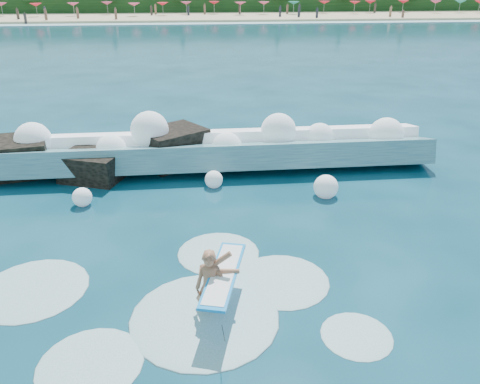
{
  "coord_description": "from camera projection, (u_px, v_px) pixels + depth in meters",
  "views": [
    {
      "loc": [
        0.35,
        -9.07,
        6.3
      ],
      "look_at": [
        1.5,
        2.0,
        1.2
      ],
      "focal_mm": 35.0,
      "sensor_mm": 36.0,
      "label": 1
    }
  ],
  "objects": [
    {
      "name": "ground",
      "position": [
        184.0,
        278.0,
        10.79
      ],
      "size": [
        200.0,
        200.0,
        0.0
      ],
      "primitive_type": "plane",
      "color": "#083342",
      "rests_on": "ground"
    },
    {
      "name": "wet_band",
      "position": [
        186.0,
        23.0,
        71.36
      ],
      "size": [
        140.0,
        5.0,
        0.08
      ],
      "primitive_type": "cube",
      "color": "silver",
      "rests_on": "ground"
    },
    {
      "name": "surfer_with_board",
      "position": [
        213.0,
        285.0,
        9.47
      ],
      "size": [
        1.21,
        2.91,
        1.72
      ],
      "color": "#A76A4E",
      "rests_on": "ground"
    },
    {
      "name": "beach_umbrellas",
      "position": [
        186.0,
        3.0,
        82.63
      ],
      "size": [
        111.74,
        6.82,
        0.5
      ],
      "color": "red",
      "rests_on": "ground"
    },
    {
      "name": "breaking_wave",
      "position": [
        190.0,
        153.0,
        17.0
      ],
      "size": [
        17.29,
        2.73,
        1.49
      ],
      "color": "#346A83",
      "rests_on": "ground"
    },
    {
      "name": "beachgoers",
      "position": [
        225.0,
        12.0,
        79.37
      ],
      "size": [
        104.93,
        12.48,
        1.94
      ],
      "color": "#3F332D",
      "rests_on": "ground"
    },
    {
      "name": "rock_cluster",
      "position": [
        86.0,
        158.0,
        16.62
      ],
      "size": [
        8.58,
        3.6,
        1.53
      ],
      "color": "black",
      "rests_on": "ground"
    },
    {
      "name": "wave_spray",
      "position": [
        205.0,
        140.0,
        16.77
      ],
      "size": [
        15.51,
        4.36,
        2.13
      ],
      "color": "white",
      "rests_on": "ground"
    },
    {
      "name": "treeline",
      "position": [
        186.0,
        0.0,
        89.32
      ],
      "size": [
        140.0,
        4.0,
        5.0
      ],
      "primitive_type": "cube",
      "color": "black",
      "rests_on": "ground"
    },
    {
      "name": "beach",
      "position": [
        186.0,
        17.0,
        81.24
      ],
      "size": [
        140.0,
        20.0,
        0.4
      ],
      "primitive_type": "cube",
      "color": "tan",
      "rests_on": "ground"
    },
    {
      "name": "surf_foam",
      "position": [
        178.0,
        301.0,
        10.0
      ],
      "size": [
        8.61,
        5.48,
        0.15
      ],
      "color": "silver",
      "rests_on": "ground"
    }
  ]
}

